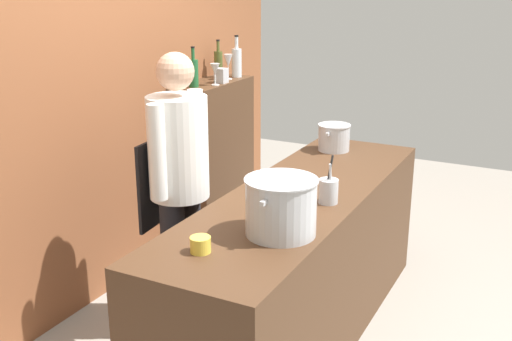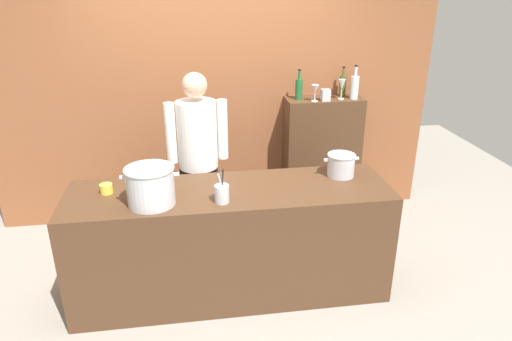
{
  "view_description": "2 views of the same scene",
  "coord_description": "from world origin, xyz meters",
  "px_view_note": "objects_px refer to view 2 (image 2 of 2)",
  "views": [
    {
      "loc": [
        -3.01,
        -1.28,
        2.07
      ],
      "look_at": [
        0.03,
        0.28,
        0.98
      ],
      "focal_mm": 44.03,
      "sensor_mm": 36.0,
      "label": 1
    },
    {
      "loc": [
        -0.27,
        -3.12,
        2.37
      ],
      "look_at": [
        0.25,
        0.32,
        0.91
      ],
      "focal_mm": 32.44,
      "sensor_mm": 36.0,
      "label": 2
    }
  ],
  "objects_px": {
    "chef": "(198,153)",
    "utensil_crock": "(222,194)",
    "spice_tin_silver": "(326,95)",
    "stockpot_small": "(341,165)",
    "wine_glass_wide": "(315,90)",
    "wine_bottle_olive": "(343,85)",
    "wine_bottle_green": "(299,88)",
    "stockpot_large": "(151,186)",
    "wine_glass_tall": "(342,85)",
    "butter_jar": "(106,189)",
    "wine_bottle_clear": "(355,87)"
  },
  "relations": [
    {
      "from": "stockpot_large",
      "to": "wine_bottle_green",
      "type": "relative_size",
      "value": 1.38
    },
    {
      "from": "stockpot_large",
      "to": "wine_glass_wide",
      "type": "distance_m",
      "value": 1.96
    },
    {
      "from": "chef",
      "to": "wine_glass_tall",
      "type": "distance_m",
      "value": 1.56
    },
    {
      "from": "wine_bottle_clear",
      "to": "wine_bottle_green",
      "type": "height_order",
      "value": "wine_bottle_clear"
    },
    {
      "from": "wine_glass_wide",
      "to": "spice_tin_silver",
      "type": "height_order",
      "value": "wine_glass_wide"
    },
    {
      "from": "wine_glass_wide",
      "to": "utensil_crock",
      "type": "bearing_deg",
      "value": -128.05
    },
    {
      "from": "stockpot_large",
      "to": "wine_bottle_clear",
      "type": "xyz_separation_m",
      "value": [
        1.9,
        1.27,
        0.35
      ]
    },
    {
      "from": "wine_bottle_clear",
      "to": "wine_glass_wide",
      "type": "height_order",
      "value": "wine_bottle_clear"
    },
    {
      "from": "chef",
      "to": "stockpot_large",
      "type": "relative_size",
      "value": 4.13
    },
    {
      "from": "stockpot_large",
      "to": "utensil_crock",
      "type": "relative_size",
      "value": 1.54
    },
    {
      "from": "wine_bottle_clear",
      "to": "spice_tin_silver",
      "type": "bearing_deg",
      "value": -173.9
    },
    {
      "from": "utensil_crock",
      "to": "spice_tin_silver",
      "type": "distance_m",
      "value": 1.74
    },
    {
      "from": "wine_bottle_olive",
      "to": "wine_bottle_green",
      "type": "relative_size",
      "value": 1.01
    },
    {
      "from": "stockpot_small",
      "to": "butter_jar",
      "type": "xyz_separation_m",
      "value": [
        -1.8,
        -0.06,
        -0.06
      ]
    },
    {
      "from": "stockpot_small",
      "to": "wine_glass_wide",
      "type": "xyz_separation_m",
      "value": [
        0.03,
        0.95,
        0.39
      ]
    },
    {
      "from": "chef",
      "to": "wine_glass_wide",
      "type": "distance_m",
      "value": 1.29
    },
    {
      "from": "utensil_crock",
      "to": "wine_glass_tall",
      "type": "bearing_deg",
      "value": 46.06
    },
    {
      "from": "utensil_crock",
      "to": "butter_jar",
      "type": "xyz_separation_m",
      "value": [
        -0.83,
        0.28,
        -0.03
      ]
    },
    {
      "from": "wine_glass_wide",
      "to": "wine_bottle_green",
      "type": "bearing_deg",
      "value": 142.61
    },
    {
      "from": "wine_bottle_olive",
      "to": "wine_bottle_green",
      "type": "bearing_deg",
      "value": -172.21
    },
    {
      "from": "utensil_crock",
      "to": "spice_tin_silver",
      "type": "height_order",
      "value": "spice_tin_silver"
    },
    {
      "from": "butter_jar",
      "to": "wine_glass_tall",
      "type": "height_order",
      "value": "wine_glass_tall"
    },
    {
      "from": "utensil_crock",
      "to": "wine_bottle_clear",
      "type": "bearing_deg",
      "value": 43.23
    },
    {
      "from": "chef",
      "to": "utensil_crock",
      "type": "bearing_deg",
      "value": 94.26
    },
    {
      "from": "chef",
      "to": "wine_bottle_clear",
      "type": "relative_size",
      "value": 5.09
    },
    {
      "from": "wine_bottle_olive",
      "to": "chef",
      "type": "bearing_deg",
      "value": -158.02
    },
    {
      "from": "wine_bottle_clear",
      "to": "stockpot_large",
      "type": "bearing_deg",
      "value": -146.08
    },
    {
      "from": "wine_bottle_olive",
      "to": "stockpot_small",
      "type": "bearing_deg",
      "value": -107.64
    },
    {
      "from": "wine_bottle_clear",
      "to": "spice_tin_silver",
      "type": "relative_size",
      "value": 2.97
    },
    {
      "from": "stockpot_large",
      "to": "stockpot_small",
      "type": "bearing_deg",
      "value": 10.98
    },
    {
      "from": "chef",
      "to": "wine_glass_tall",
      "type": "xyz_separation_m",
      "value": [
        1.42,
        0.48,
        0.44
      ]
    },
    {
      "from": "wine_glass_tall",
      "to": "wine_glass_wide",
      "type": "bearing_deg",
      "value": -170.34
    },
    {
      "from": "butter_jar",
      "to": "wine_bottle_clear",
      "type": "height_order",
      "value": "wine_bottle_clear"
    },
    {
      "from": "wine_bottle_clear",
      "to": "wine_glass_wide",
      "type": "xyz_separation_m",
      "value": [
        -0.41,
        -0.04,
        -0.01
      ]
    },
    {
      "from": "utensil_crock",
      "to": "wine_bottle_olive",
      "type": "relative_size",
      "value": 0.89
    },
    {
      "from": "stockpot_small",
      "to": "wine_glass_wide",
      "type": "relative_size",
      "value": 1.78
    },
    {
      "from": "wine_glass_wide",
      "to": "spice_tin_silver",
      "type": "xyz_separation_m",
      "value": [
        0.11,
        0.01,
        -0.06
      ]
    },
    {
      "from": "chef",
      "to": "stockpot_large",
      "type": "xyz_separation_m",
      "value": [
        -0.35,
        -0.8,
        0.07
      ]
    },
    {
      "from": "butter_jar",
      "to": "wine_bottle_olive",
      "type": "xyz_separation_m",
      "value": [
        2.16,
        1.17,
        0.44
      ]
    },
    {
      "from": "wine_glass_tall",
      "to": "chef",
      "type": "bearing_deg",
      "value": -161.47
    },
    {
      "from": "wine_bottle_olive",
      "to": "wine_glass_wide",
      "type": "height_order",
      "value": "wine_bottle_olive"
    },
    {
      "from": "stockpot_small",
      "to": "spice_tin_silver",
      "type": "distance_m",
      "value": 1.02
    },
    {
      "from": "wine_bottle_olive",
      "to": "spice_tin_silver",
      "type": "relative_size",
      "value": 2.68
    },
    {
      "from": "wine_bottle_green",
      "to": "utensil_crock",
      "type": "bearing_deg",
      "value": -122.17
    },
    {
      "from": "stockpot_large",
      "to": "stockpot_small",
      "type": "relative_size",
      "value": 1.41
    },
    {
      "from": "wine_glass_wide",
      "to": "wine_glass_tall",
      "type": "height_order",
      "value": "wine_glass_tall"
    },
    {
      "from": "stockpot_small",
      "to": "wine_glass_wide",
      "type": "distance_m",
      "value": 1.02
    },
    {
      "from": "chef",
      "to": "wine_bottle_green",
      "type": "xyz_separation_m",
      "value": [
        1.01,
        0.53,
        0.41
      ]
    },
    {
      "from": "stockpot_large",
      "to": "stockpot_small",
      "type": "distance_m",
      "value": 1.49
    },
    {
      "from": "stockpot_large",
      "to": "stockpot_small",
      "type": "xyz_separation_m",
      "value": [
        1.46,
        0.28,
        -0.05
      ]
    }
  ]
}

